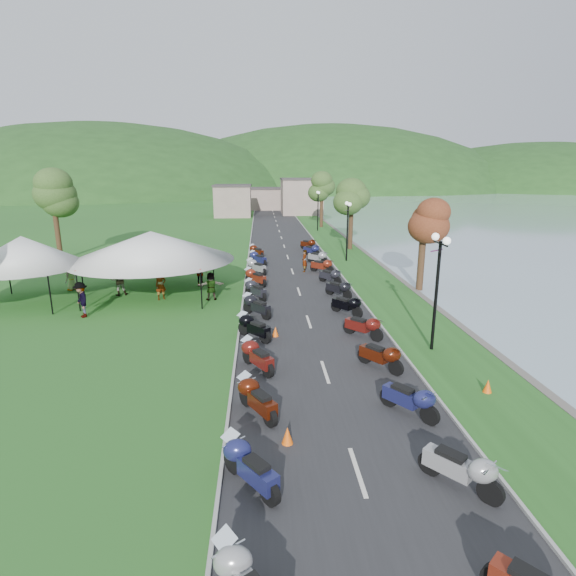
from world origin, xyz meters
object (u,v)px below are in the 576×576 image
object	(u,v)px
pedestrian_a	(162,299)
pedestrian_b	(120,295)
vendor_tent_main	(153,263)
pedestrian_c	(83,317)

from	to	relation	value
pedestrian_a	pedestrian_b	size ratio (longest dim) A/B	0.91
pedestrian_b	vendor_tent_main	bearing A→B (deg)	165.87
vendor_tent_main	pedestrian_a	world-z (taller)	vendor_tent_main
pedestrian_b	pedestrian_c	xyz separation A→B (m)	(-0.66, -4.35, 0.00)
pedestrian_a	pedestrian_b	distance (m)	3.06
vendor_tent_main	pedestrian_b	size ratio (longest dim) A/B	3.47
vendor_tent_main	pedestrian_c	xyz separation A→B (m)	(-2.81, -4.51, -2.00)
vendor_tent_main	pedestrian_a	distance (m)	2.49
vendor_tent_main	pedestrian_a	size ratio (longest dim) A/B	3.81
vendor_tent_main	pedestrian_b	xyz separation A→B (m)	(-2.15, -0.15, -2.00)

